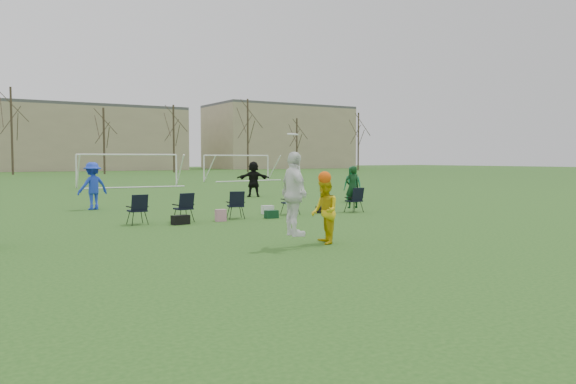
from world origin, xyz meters
TOP-DOWN VIEW (x-y plane):
  - ground at (0.00, 0.00)m, footprint 260.00×260.00m
  - fielder_blue at (-2.52, 14.04)m, footprint 1.40×1.02m
  - fielder_green_far at (9.24, 11.82)m, footprint 0.99×0.99m
  - fielder_black at (6.84, 17.56)m, footprint 1.90×1.24m
  - center_contest at (-0.33, 1.39)m, footprint 1.72×1.25m
  - sideline_setup at (2.19, 7.83)m, footprint 9.13×1.90m
  - goal_mid at (4.00, 32.00)m, footprint 7.40×0.63m
  - goal_right at (16.00, 38.00)m, footprint 7.35×1.14m
  - tree_line at (0.24, 69.85)m, footprint 110.28×3.28m
  - building_row at (6.73, 96.00)m, footprint 126.00×16.00m

SIDE VIEW (x-z plane):
  - ground at x=0.00m, z-range 0.00..0.00m
  - sideline_setup at x=2.19m, z-range -0.37..1.44m
  - fielder_green_far at x=9.24m, z-range 0.00..1.74m
  - fielder_blue at x=-2.52m, z-range 0.00..1.95m
  - fielder_black at x=6.84m, z-range 0.00..1.96m
  - center_contest at x=-0.33m, z-range -0.26..2.44m
  - goal_mid at x=4.00m, z-range 0.69..3.15m
  - goal_right at x=16.00m, z-range 0.69..3.15m
  - tree_line at x=0.24m, z-range -0.61..10.79m
  - building_row at x=6.73m, z-range -0.51..12.49m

